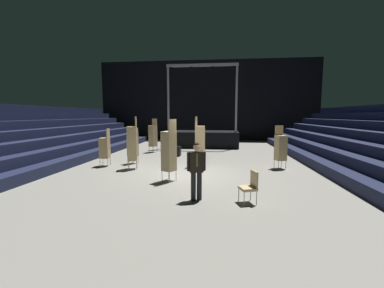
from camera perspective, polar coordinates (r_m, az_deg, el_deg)
name	(u,v)px	position (r m, az deg, el deg)	size (l,w,h in m)	color
ground_plane	(187,176)	(10.55, -1.16, -7.47)	(22.00, 30.00, 0.10)	gray
arena_end_wall	(207,101)	(25.22, 3.42, 10.05)	(22.00, 0.30, 8.00)	black
bleacher_bank_left	(24,135)	(14.83, -34.62, 1.82)	(5.25, 24.00, 3.15)	#191E38
stage_riser	(203,138)	(19.82, 2.51, 1.48)	(5.63, 2.85, 6.31)	black
man_with_tie	(196,168)	(7.28, 1.03, -5.53)	(0.57, 0.33, 1.75)	black
chair_stack_front_left	(153,136)	(16.98, -9.10, 1.97)	(0.59, 0.59, 2.31)	#B2B5BA
chair_stack_front_right	(133,146)	(13.18, -13.64, -0.41)	(0.60, 0.60, 1.88)	#B2B5BA
chair_stack_mid_left	(200,142)	(12.14, 1.86, 0.57)	(0.47, 0.47, 2.48)	#B2B5BA
chair_stack_mid_right	(169,150)	(9.41, -5.40, -1.51)	(0.60, 0.60, 2.39)	#B2B5BA
chair_stack_mid_centre	(281,147)	(12.33, 19.95, -0.72)	(0.55, 0.55, 2.05)	#B2B5BA
chair_stack_rear_left	(132,143)	(11.83, -13.76, 0.22)	(0.54, 0.54, 2.48)	#B2B5BA
chair_stack_rear_right	(105,147)	(12.93, -19.67, -0.75)	(0.48, 0.48, 1.88)	#B2B5BA
equipment_road_case	(173,151)	(15.38, -4.37, -1.67)	(0.90, 0.60, 0.59)	black
loose_chair_near_man	(250,185)	(7.34, 13.38, -9.30)	(0.56, 0.56, 0.95)	#B2B5BA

